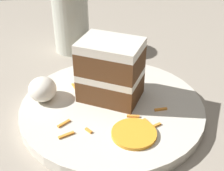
% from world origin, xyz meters
% --- Properties ---
extents(ground_plane, '(6.00, 6.00, 0.00)m').
position_xyz_m(ground_plane, '(0.00, 0.00, 0.00)').
color(ground_plane, black).
rests_on(ground_plane, ground).
extents(dining_table, '(1.37, 0.94, 0.04)m').
position_xyz_m(dining_table, '(0.00, 0.00, 0.02)').
color(dining_table, gray).
rests_on(dining_table, ground).
extents(plate, '(0.29, 0.29, 0.02)m').
position_xyz_m(plate, '(0.05, -0.03, 0.05)').
color(plate, silver).
rests_on(plate, dining_table).
extents(cake_slice, '(0.11, 0.12, 0.10)m').
position_xyz_m(cake_slice, '(0.07, -0.03, 0.10)').
color(cake_slice, brown).
rests_on(cake_slice, plate).
extents(cream_dollop, '(0.05, 0.04, 0.04)m').
position_xyz_m(cream_dollop, '(0.08, 0.08, 0.07)').
color(cream_dollop, white).
rests_on(cream_dollop, plate).
extents(orange_garnish, '(0.06, 0.06, 0.00)m').
position_xyz_m(orange_garnish, '(-0.02, -0.05, 0.06)').
color(orange_garnish, orange).
rests_on(orange_garnish, plate).
extents(carrot_shreds_scatter, '(0.14, 0.17, 0.00)m').
position_xyz_m(carrot_shreds_scatter, '(0.02, -0.02, 0.06)').
color(carrot_shreds_scatter, orange).
rests_on(carrot_shreds_scatter, plate).
extents(drinking_glass, '(0.08, 0.08, 0.13)m').
position_xyz_m(drinking_glass, '(0.30, 0.03, 0.09)').
color(drinking_glass, beige).
rests_on(drinking_glass, dining_table).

